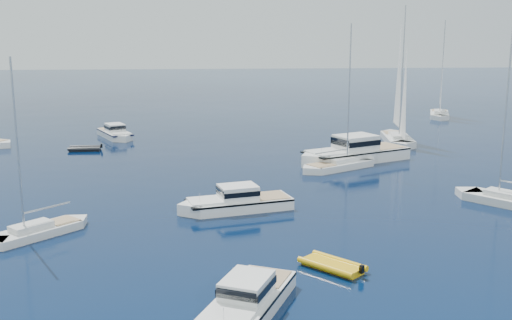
{
  "coord_description": "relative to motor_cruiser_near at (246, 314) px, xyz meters",
  "views": [
    {
      "loc": [
        -6.68,
        -26.5,
        13.26
      ],
      "look_at": [
        -2.29,
        25.77,
        2.2
      ],
      "focal_mm": 42.63,
      "sensor_mm": 36.0,
      "label": 1
    }
  ],
  "objects": [
    {
      "name": "motor_cruiser_near",
      "position": [
        0.0,
        0.0,
        0.0
      ],
      "size": [
        6.22,
        9.23,
        2.34
      ],
      "primitive_type": null,
      "rotation": [
        0.0,
        0.0,
        2.71
      ],
      "color": "white",
      "rests_on": "ground"
    },
    {
      "name": "ground",
      "position": [
        4.92,
        -0.44,
        0.0
      ],
      "size": [
        400.0,
        400.0,
        0.0
      ],
      "primitive_type": "plane",
      "color": "#07214A",
      "rests_on": "ground"
    },
    {
      "name": "sailboat_sails_r",
      "position": [
        21.7,
        44.81,
        0.0
      ],
      "size": [
        4.53,
        11.83,
        16.95
      ],
      "primitive_type": null,
      "rotation": [
        0.0,
        0.0,
        3.01
      ],
      "color": "silver",
      "rests_on": "ground"
    },
    {
      "name": "motor_cruiser_centre",
      "position": [
        0.41,
        17.42,
        0.0
      ],
      "size": [
        9.83,
        5.11,
        2.47
      ],
      "primitive_type": null,
      "rotation": [
        0.0,
        0.0,
        1.82
      ],
      "color": "white",
      "rests_on": "ground"
    },
    {
      "name": "sailboat_centre",
      "position": [
        11.43,
        30.96,
        0.0
      ],
      "size": [
        9.88,
        7.34,
        14.64
      ],
      "primitive_type": null,
      "rotation": [
        0.0,
        0.0,
        5.25
      ],
      "color": "white",
      "rests_on": "ground"
    },
    {
      "name": "motor_cruiser_horizon",
      "position": [
        -13.27,
        51.0,
        0.0
      ],
      "size": [
        6.14,
        9.1,
        2.31
      ],
      "primitive_type": null,
      "rotation": [
        0.0,
        0.0,
        3.58
      ],
      "color": "white",
      "rests_on": "ground"
    },
    {
      "name": "sailboat_fore",
      "position": [
        -13.08,
        12.56,
        0.0
      ],
      "size": [
        7.39,
        7.47,
        12.26
      ],
      "primitive_type": null,
      "rotation": [
        0.0,
        0.0,
        2.37
      ],
      "color": "silver",
      "rests_on": "ground"
    },
    {
      "name": "sailboat_mid_r",
      "position": [
        21.88,
        16.93,
        0.0
      ],
      "size": [
        8.15,
        9.13,
        14.33
      ],
      "primitive_type": null,
      "rotation": [
        0.0,
        0.0,
        0.69
      ],
      "color": "silver",
      "rests_on": "ground"
    },
    {
      "name": "tender_grey_far",
      "position": [
        -15.58,
        42.64,
        0.0
      ],
      "size": [
        3.83,
        2.17,
        0.95
      ],
      "primitive_type": null,
      "rotation": [
        0.0,
        0.0,
        1.6
      ],
      "color": "black",
      "rests_on": "ground"
    },
    {
      "name": "motor_cruiser_distant",
      "position": [
        13.56,
        34.16,
        0.0
      ],
      "size": [
        13.98,
        9.35,
        3.54
      ],
      "primitive_type": null,
      "rotation": [
        0.0,
        0.0,
        2.0
      ],
      "color": "white",
      "rests_on": "ground"
    },
    {
      "name": "sailboat_sails_far",
      "position": [
        35.54,
        66.71,
        0.0
      ],
      "size": [
        6.28,
        10.95,
        15.66
      ],
      "primitive_type": null,
      "rotation": [
        0.0,
        0.0,
        2.79
      ],
      "color": "white",
      "rests_on": "ground"
    },
    {
      "name": "tender_yellow",
      "position": [
        5.32,
        5.28,
        0.0
      ],
      "size": [
        4.23,
        4.34,
        0.95
      ],
      "primitive_type": null,
      "rotation": [
        0.0,
        0.0,
        0.74
      ],
      "color": "#ECAF0D",
      "rests_on": "ground"
    }
  ]
}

